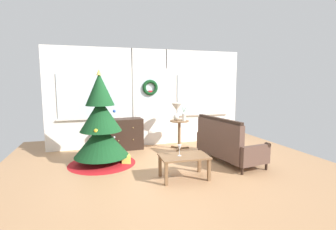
% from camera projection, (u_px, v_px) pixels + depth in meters
% --- Properties ---
extents(ground_plane, '(6.76, 6.76, 0.00)m').
position_uv_depth(ground_plane, '(174.00, 170.00, 4.86)').
color(ground_plane, '#AD7F56').
extents(back_wall_with_door, '(5.20, 0.19, 2.55)m').
position_uv_depth(back_wall_with_door, '(150.00, 97.00, 6.67)').
color(back_wall_with_door, white).
rests_on(back_wall_with_door, ground).
extents(christmas_tree, '(1.38, 1.38, 1.95)m').
position_uv_depth(christmas_tree, '(101.00, 129.00, 5.12)').
color(christmas_tree, '#4C331E').
rests_on(christmas_tree, ground).
extents(dresser_cabinet, '(0.92, 0.48, 0.78)m').
position_uv_depth(dresser_cabinet, '(124.00, 134.00, 6.30)').
color(dresser_cabinet, black).
rests_on(dresser_cabinet, ground).
extents(settee_sofa, '(0.92, 1.67, 0.96)m').
position_uv_depth(settee_sofa, '(226.00, 145.00, 5.28)').
color(settee_sofa, black).
rests_on(settee_sofa, ground).
extents(side_table, '(0.50, 0.48, 0.73)m').
position_uv_depth(side_table, '(179.00, 129.00, 6.31)').
color(side_table, brown).
rests_on(side_table, ground).
extents(table_lamp, '(0.28, 0.28, 0.44)m').
position_uv_depth(table_lamp, '(177.00, 109.00, 6.26)').
color(table_lamp, silver).
rests_on(table_lamp, side_table).
extents(flower_vase, '(0.11, 0.10, 0.35)m').
position_uv_depth(flower_vase, '(184.00, 116.00, 6.24)').
color(flower_vase, beige).
rests_on(flower_vase, side_table).
extents(coffee_table, '(0.85, 0.54, 0.41)m').
position_uv_depth(coffee_table, '(184.00, 159.00, 4.37)').
color(coffee_table, brown).
rests_on(coffee_table, ground).
extents(wine_glass, '(0.08, 0.08, 0.20)m').
position_uv_depth(wine_glass, '(179.00, 148.00, 4.34)').
color(wine_glass, silver).
rests_on(wine_glass, coffee_table).
extents(gift_box, '(0.18, 0.17, 0.18)m').
position_uv_depth(gift_box, '(126.00, 160.00, 5.18)').
color(gift_box, '#D8C64C').
rests_on(gift_box, ground).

